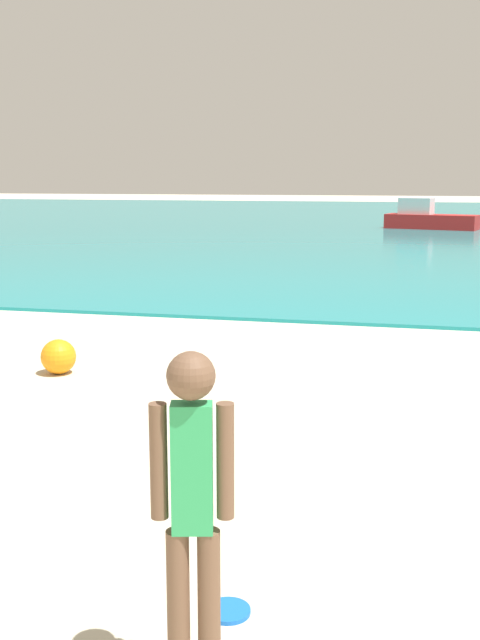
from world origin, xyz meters
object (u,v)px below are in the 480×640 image
person_standing (193,504)px  boat_far (428,218)px  beach_ball (58,357)px  frisbee (228,611)px

person_standing → boat_far: size_ratio=0.39×
person_standing → boat_far: bearing=-106.1°
person_standing → beach_ball: bearing=-71.6°
frisbee → beach_ball: 5.57m
boat_far → beach_ball: (-4.44, -26.85, -0.32)m
person_standing → frisbee: (-0.00, 0.64, -0.91)m
frisbee → beach_ball: (-3.26, 4.51, 0.20)m
person_standing → beach_ball: 6.14m
person_standing → beach_ball: size_ratio=3.82×
boat_far → beach_ball: bearing=-84.5°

